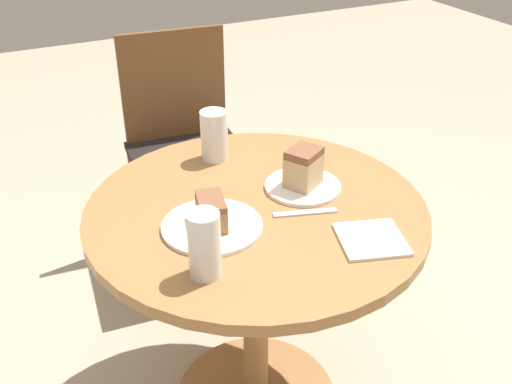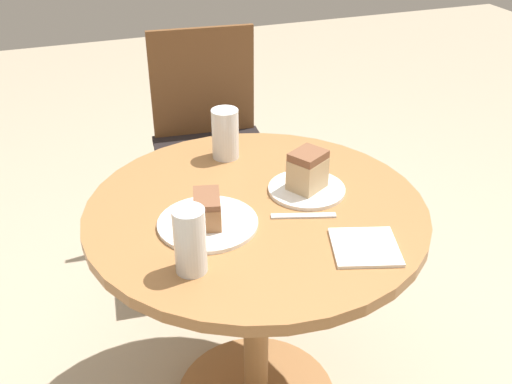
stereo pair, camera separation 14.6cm
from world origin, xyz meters
name	(u,v)px [view 1 (the left image)]	position (x,y,z in m)	size (l,w,h in m)	color
table	(256,264)	(0.00, 0.00, 0.53)	(0.85, 0.85, 0.71)	#9E6B3D
chair	(187,149)	(0.11, 0.81, 0.48)	(0.47, 0.50, 0.89)	brown
plate_near	(303,186)	(0.15, 0.03, 0.71)	(0.20, 0.20, 0.01)	white
plate_far	(212,226)	(-0.14, -0.04, 0.71)	(0.24, 0.24, 0.01)	white
cake_slice_near	(304,168)	(0.15, 0.03, 0.77)	(0.11, 0.11, 0.10)	tan
cake_slice_far	(211,212)	(-0.14, -0.04, 0.75)	(0.08, 0.11, 0.07)	#9E6B42
glass_lemonade	(204,248)	(-0.21, -0.19, 0.77)	(0.07, 0.07, 0.15)	silver
glass_water	(214,138)	(0.01, 0.28, 0.77)	(0.08, 0.08, 0.14)	silver
napkin_stack	(371,239)	(0.17, -0.25, 0.71)	(0.18, 0.18, 0.01)	white
fork	(305,213)	(0.09, -0.08, 0.71)	(0.16, 0.06, 0.00)	silver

